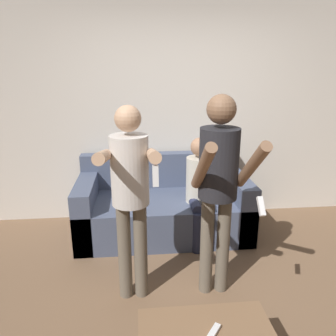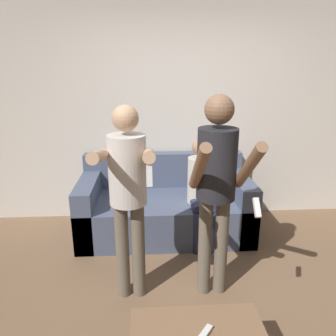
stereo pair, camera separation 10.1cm
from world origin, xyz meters
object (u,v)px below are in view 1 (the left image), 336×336
Objects in this scene: person_standing_right at (219,178)px; person_seated at (200,187)px; remote_far at (213,334)px; couch at (163,208)px; person_standing_left at (130,187)px.

person_standing_right reaches higher than person_seated.
person_seated is at bearing 81.65° from remote_far.
person_standing_right is at bearing -92.06° from person_seated.
person_standing_right is 0.98m from person_seated.
person_standing_right is 11.88× the size of remote_far.
person_seated is (0.38, -0.25, 0.34)m from couch.
couch is 1.66× the size of person_seated.
person_standing_right is (0.34, -1.13, 0.75)m from couch.
person_standing_left is 0.69m from person_standing_right.
couch is 1.19× the size of person_standing_left.
person_standing_left is (-0.34, -1.13, 0.70)m from couch.
person_seated is at bearing 87.94° from person_standing_right.
person_standing_right is 1.46× the size of person_seated.
couch is at bearing 93.20° from remote_far.
couch reaches higher than remote_far.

